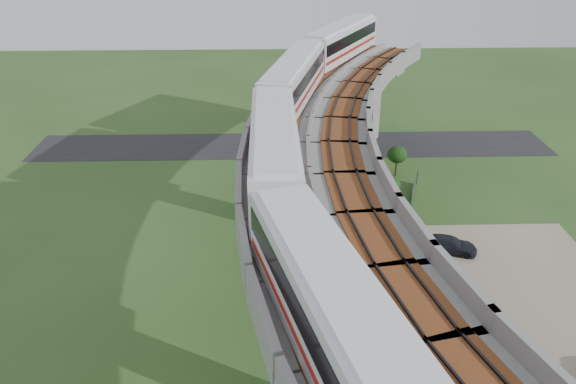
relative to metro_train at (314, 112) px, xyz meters
name	(u,v)px	position (x,y,z in m)	size (l,w,h in m)	color
ground	(307,308)	(-0.66, -6.12, -12.31)	(160.00, 160.00, 0.00)	#304E1F
dirt_lot	(515,322)	(13.34, -8.12, -12.29)	(18.00, 26.00, 0.04)	gray
asphalt_road	(292,145)	(-0.66, 23.88, -12.29)	(60.00, 8.00, 0.03)	#232326
viaduct	(370,192)	(3.18, -6.12, -3.26)	(19.58, 73.98, 11.40)	#99968E
metro_train	(314,112)	(0.00, 0.00, 0.00)	(13.56, 60.99, 3.64)	white
fence	(446,297)	(9.09, -6.12, -11.56)	(3.87, 38.73, 1.50)	#2D382D
tree_0	(397,155)	(9.83, 15.25, -9.93)	(2.04, 2.04, 3.25)	#382314
tree_1	(391,185)	(7.94, 8.79, -10.20)	(1.82, 1.82, 2.89)	#382314
tree_2	(397,225)	(7.07, 1.73, -10.35)	(2.55, 2.55, 3.05)	#382314
tree_3	(385,271)	(5.08, -4.14, -10.71)	(2.20, 2.20, 2.54)	#382314
tree_4	(407,315)	(5.26, -10.17, -9.74)	(3.09, 3.09, 3.88)	#382314
car_white	(477,370)	(8.95, -13.04, -11.64)	(1.48, 3.67, 1.25)	silver
car_dark	(449,244)	(11.27, 0.73, -11.63)	(1.80, 4.42, 1.28)	black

